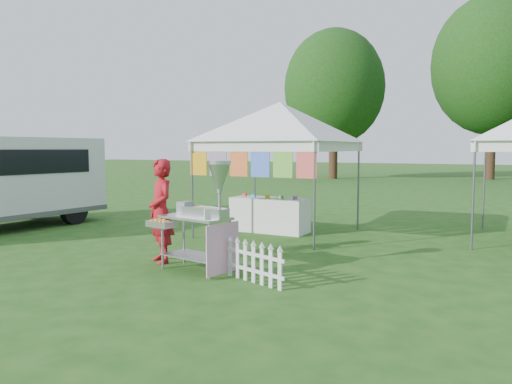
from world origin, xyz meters
The scene contains 8 objects.
ground centered at (0.00, 0.00, 0.00)m, with size 120.00×120.00×0.00m, color #1D4C15.
canopy_main centered at (0.00, 3.49, 2.99)m, with size 4.24×4.24×3.45m.
tree_left centered at (-6.00, 24.00, 5.83)m, with size 6.40×6.40×9.53m.
tree_mid centered at (3.00, 28.00, 7.14)m, with size 7.60×7.60×11.52m.
donut_cart centered at (0.53, -0.35, 1.04)m, with size 1.38×0.86×1.77m.
vendor centered at (-0.52, -0.10, 0.89)m, with size 0.65×0.43×1.78m, color #A3141C.
picket_fence centered at (1.51, -0.51, 0.29)m, with size 1.20×0.44×0.56m.
display_table centered at (-0.31, 3.60, 0.40)m, with size 1.80×0.70×0.80m, color white.
Camera 1 is at (4.93, -6.76, 1.95)m, focal length 35.00 mm.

